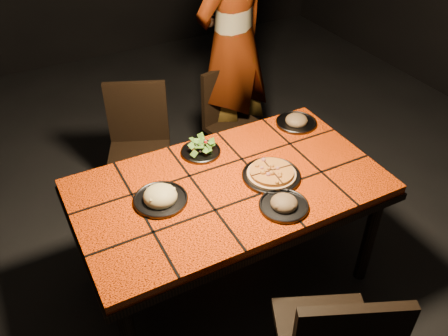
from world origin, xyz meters
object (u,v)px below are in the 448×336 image
dining_table (229,194)px  plate_pasta (160,197)px  plate_pizza (271,174)px  chair_far_right (231,117)px  diner (233,43)px  chair_far_left (139,140)px

dining_table → plate_pasta: plate_pasta is taller
plate_pizza → plate_pasta: size_ratio=1.15×
chair_far_right → plate_pizza: size_ratio=2.69×
chair_far_right → diner: diner is taller
chair_far_right → plate_pizza: 1.10m
plate_pasta → chair_far_left: bearing=78.7°
chair_far_right → plate_pizza: (-0.31, -1.01, 0.29)m
dining_table → chair_far_right: bearing=60.8°
chair_far_right → diner: (0.11, 0.18, 0.48)m
chair_far_left → plate_pasta: 0.95m
chair_far_left → chair_far_right: 0.72m
chair_far_left → plate_pizza: chair_far_left is taller
dining_table → chair_far_right: size_ratio=1.93×
plate_pizza → plate_pasta: plate_pasta is taller
chair_far_left → plate_pizza: 1.10m
dining_table → plate_pizza: (0.22, -0.06, 0.10)m
diner → plate_pasta: diner is taller
dining_table → diner: 1.34m
chair_far_left → diner: (0.83, 0.20, 0.45)m
dining_table → diner: diner is taller
chair_far_left → plate_pizza: size_ratio=2.87×
plate_pizza → chair_far_left: bearing=112.4°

